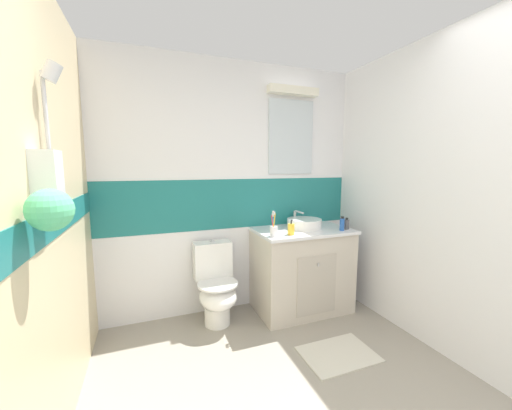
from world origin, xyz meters
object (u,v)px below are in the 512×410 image
at_px(toilet, 216,286).
at_px(perfume_flask_small, 347,224).
at_px(sink_basin, 304,223).
at_px(soap_dispenser, 291,229).
at_px(toothbrush_cup, 274,230).
at_px(deodorant_spray_can, 342,224).

xyz_separation_m(toilet, perfume_flask_small, (1.29, -0.22, 0.55)).
xyz_separation_m(sink_basin, soap_dispenser, (-0.26, -0.22, 0.00)).
bearing_deg(toothbrush_cup, soap_dispenser, 0.76).
relative_size(toilet, toothbrush_cup, 3.32).
bearing_deg(perfume_flask_small, sink_basin, 150.17).
distance_m(soap_dispenser, perfume_flask_small, 0.63).
xyz_separation_m(sink_basin, deodorant_spray_can, (0.29, -0.24, 0.01)).
xyz_separation_m(toilet, soap_dispenser, (0.66, -0.23, 0.55)).
bearing_deg(soap_dispenser, perfume_flask_small, 0.70).
relative_size(toilet, deodorant_spray_can, 5.43).
bearing_deg(perfume_flask_small, deodorant_spray_can, -159.87).
bearing_deg(soap_dispenser, toilet, 160.92).
relative_size(toothbrush_cup, soap_dispenser, 1.62).
bearing_deg(sink_basin, soap_dispenser, -140.58).
bearing_deg(deodorant_spray_can, soap_dispenser, 177.83).
distance_m(toothbrush_cup, soap_dispenser, 0.18).
relative_size(sink_basin, toilet, 0.51).
height_order(soap_dispenser, perfume_flask_small, soap_dispenser).
bearing_deg(toilet, perfume_flask_small, -9.73).
relative_size(sink_basin, toothbrush_cup, 1.70).
bearing_deg(soap_dispenser, toothbrush_cup, -179.24).
relative_size(toilet, soap_dispenser, 5.38).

